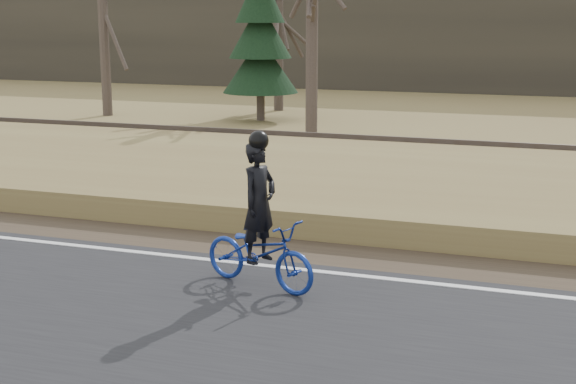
% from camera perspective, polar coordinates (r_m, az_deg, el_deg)
% --- Properties ---
extents(ground, '(120.00, 120.00, 0.00)m').
position_cam_1_polar(ground, '(10.80, 8.94, -6.98)').
color(ground, olive).
rests_on(ground, ground).
extents(road, '(120.00, 6.00, 0.06)m').
position_cam_1_polar(road, '(8.52, 5.84, -12.14)').
color(road, black).
rests_on(road, ground).
extents(edge_line, '(120.00, 0.12, 0.01)m').
position_cam_1_polar(edge_line, '(10.97, 9.14, -6.32)').
color(edge_line, silver).
rests_on(edge_line, road).
extents(shoulder, '(120.00, 1.60, 0.04)m').
position_cam_1_polar(shoulder, '(11.92, 9.99, -5.05)').
color(shoulder, '#473A2B').
rests_on(shoulder, ground).
extents(embankment, '(120.00, 5.00, 0.44)m').
position_cam_1_polar(embankment, '(14.74, 11.91, -0.95)').
color(embankment, olive).
rests_on(embankment, ground).
extents(ballast, '(120.00, 3.00, 0.45)m').
position_cam_1_polar(ballast, '(18.44, 13.45, 1.66)').
color(ballast, slate).
rests_on(ballast, ground).
extents(railroad, '(120.00, 2.40, 0.29)m').
position_cam_1_polar(railroad, '(18.39, 13.50, 2.59)').
color(railroad, black).
rests_on(railroad, ballast).
extents(treeline_backdrop, '(120.00, 4.00, 6.00)m').
position_cam_1_polar(treeline_backdrop, '(40.10, 16.99, 11.10)').
color(treeline_backdrop, '#383328').
rests_on(treeline_backdrop, ground).
extents(cyclist, '(1.85, 1.11, 2.08)m').
position_cam_1_polar(cyclist, '(10.49, -2.05, -3.34)').
color(cyclist, navy).
rests_on(cyclist, road).
extents(bare_tree_left, '(0.36, 0.36, 7.19)m').
position_cam_1_polar(bare_tree_left, '(30.80, -0.69, 12.49)').
color(bare_tree_left, '#4D4038').
rests_on(bare_tree_left, ground).
extents(bare_tree_near_left, '(0.36, 0.36, 6.61)m').
position_cam_1_polar(bare_tree_near_left, '(24.09, 1.72, 11.81)').
color(bare_tree_near_left, '#4D4038').
rests_on(bare_tree_near_left, ground).
extents(conifer, '(2.60, 2.60, 6.39)m').
position_cam_1_polar(conifer, '(27.80, -2.00, 11.31)').
color(conifer, '#4D4038').
rests_on(conifer, ground).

